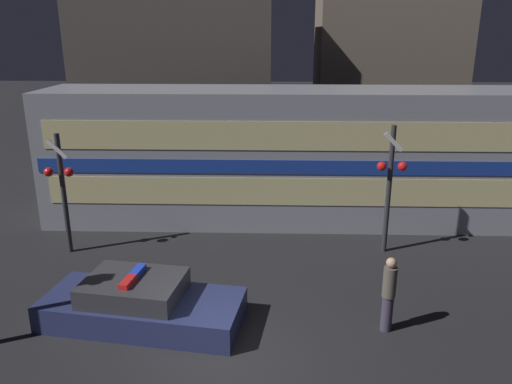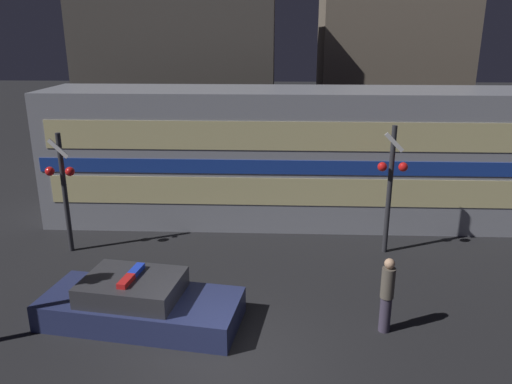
% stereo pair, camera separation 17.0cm
% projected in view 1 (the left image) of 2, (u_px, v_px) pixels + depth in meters
% --- Properties ---
extents(ground_plane, '(120.00, 120.00, 0.00)m').
position_uv_depth(ground_plane, '(230.00, 363.00, 10.01)').
color(ground_plane, black).
extents(train, '(19.43, 3.14, 4.53)m').
position_uv_depth(train, '(331.00, 156.00, 17.17)').
color(train, gray).
rests_on(train, ground_plane).
extents(police_car, '(4.70, 2.46, 1.20)m').
position_uv_depth(police_car, '(141.00, 304.00, 11.30)').
color(police_car, navy).
rests_on(police_car, ground_plane).
extents(pedestrian, '(0.29, 0.29, 1.75)m').
position_uv_depth(pedestrian, '(389.00, 294.00, 10.85)').
color(pedestrian, '#3F384C').
rests_on(pedestrian, ground_plane).
extents(crossing_signal_near, '(0.85, 0.36, 3.84)m').
position_uv_depth(crossing_signal_near, '(390.00, 182.00, 14.42)').
color(crossing_signal_near, '#2D2D33').
rests_on(crossing_signal_near, ground_plane).
extents(crossing_signal_far, '(0.85, 0.36, 3.62)m').
position_uv_depth(crossing_signal_far, '(62.00, 187.00, 14.42)').
color(crossing_signal_far, '#2D2D33').
rests_on(crossing_signal_far, ground_plane).
extents(building_left, '(8.71, 4.56, 9.04)m').
position_uv_depth(building_left, '(177.00, 73.00, 23.18)').
color(building_left, '#47423D').
rests_on(building_left, ground_plane).
extents(building_center, '(6.85, 4.07, 10.47)m').
position_uv_depth(building_center, '(388.00, 56.00, 24.23)').
color(building_center, '#726656').
rests_on(building_center, ground_plane).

